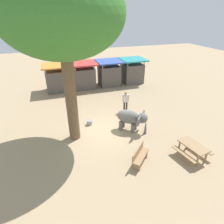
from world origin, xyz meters
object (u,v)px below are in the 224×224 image
at_px(wooden_bench, 140,155).
at_px(market_stall_red, 84,77).
at_px(shade_tree_main, 62,15).
at_px(market_stall_blue, 109,74).
at_px(feed_bucket, 89,122).
at_px(person_handler, 126,100).
at_px(market_stall_orange, 57,79).
at_px(elephant, 131,118).
at_px(picnic_table_near, 193,148).
at_px(market_stall_teal, 132,72).

distance_m(wooden_bench, market_stall_red, 11.58).
bearing_deg(shade_tree_main, market_stall_blue, 59.86).
height_order(wooden_bench, feed_bucket, wooden_bench).
xyz_separation_m(person_handler, market_stall_blue, (0.63, 6.11, 0.19)).
distance_m(wooden_bench, market_stall_blue, 11.75).
xyz_separation_m(market_stall_orange, market_stall_blue, (5.20, 0.00, 0.00)).
bearing_deg(shade_tree_main, elephant, -5.79).
relative_size(picnic_table_near, market_stall_red, 0.69).
xyz_separation_m(market_stall_blue, feed_bucket, (-3.67, -7.14, -0.98)).
bearing_deg(person_handler, market_stall_red, -143.87).
distance_m(elephant, market_stall_blue, 8.76).
bearing_deg(market_stall_orange, market_stall_teal, 0.00).
relative_size(person_handler, market_stall_red, 0.64).
distance_m(picnic_table_near, market_stall_red, 12.51).
relative_size(person_handler, picnic_table_near, 0.93).
bearing_deg(market_stall_red, shade_tree_main, -104.98).
height_order(elephant, shade_tree_main, shade_tree_main).
relative_size(elephant, market_stall_orange, 0.76).
bearing_deg(feed_bucket, market_stall_orange, 102.06).
bearing_deg(picnic_table_near, market_stall_blue, -6.87).
bearing_deg(market_stall_red, wooden_bench, -87.27).
distance_m(shade_tree_main, feed_bucket, 6.74).
xyz_separation_m(picnic_table_near, market_stall_blue, (-0.75, 12.04, 0.55)).
bearing_deg(picnic_table_near, elephant, 20.54).
distance_m(elephant, person_handler, 2.63).
bearing_deg(feed_bucket, wooden_bench, -69.76).
height_order(person_handler, market_stall_orange, market_stall_orange).
height_order(shade_tree_main, market_stall_orange, shade_tree_main).
height_order(market_stall_teal, feed_bucket, market_stall_teal).
bearing_deg(shade_tree_main, market_stall_red, 75.02).
bearing_deg(shade_tree_main, market_stall_teal, 48.21).
height_order(person_handler, feed_bucket, person_handler).
relative_size(shade_tree_main, wooden_bench, 6.86).
height_order(person_handler, wooden_bench, person_handler).
xyz_separation_m(elephant, market_stall_blue, (1.27, 8.66, 0.24)).
bearing_deg(market_stall_blue, feed_bucket, -117.23).
bearing_deg(market_stall_blue, person_handler, -95.89).
distance_m(wooden_bench, market_stall_orange, 11.99).
distance_m(person_handler, shade_tree_main, 7.45).
relative_size(wooden_bench, market_stall_blue, 0.51).
bearing_deg(wooden_bench, feed_bucket, -113.40).
bearing_deg(person_handler, elephant, 4.19).
distance_m(picnic_table_near, feed_bucket, 6.61).
relative_size(person_handler, shade_tree_main, 0.18).
relative_size(wooden_bench, market_stall_orange, 0.51).
bearing_deg(market_stall_orange, market_stall_blue, 0.00).
xyz_separation_m(person_handler, feed_bucket, (-3.04, -1.03, -0.79)).
height_order(shade_tree_main, market_stall_red, shade_tree_main).
xyz_separation_m(shade_tree_main, market_stall_teal, (7.42, 8.31, -5.56)).
bearing_deg(market_stall_teal, elephant, -114.07).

